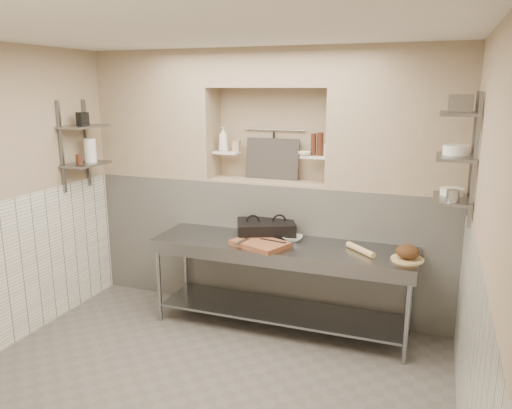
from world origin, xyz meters
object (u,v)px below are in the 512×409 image
at_px(panini_press, 266,229).
at_px(bowl_alcove, 304,154).
at_px(bread_loaf, 408,252).
at_px(jug_left, 90,150).
at_px(rolling_pin, 360,250).
at_px(prep_table, 281,269).
at_px(mixing_bowl, 292,238).
at_px(cutting_board, 260,244).
at_px(bottle_soap, 223,139).

xyz_separation_m(panini_press, bowl_alcove, (0.31, 0.31, 0.75)).
relative_size(bread_loaf, jug_left, 0.82).
bearing_deg(rolling_pin, prep_table, -179.50).
xyz_separation_m(prep_table, mixing_bowl, (0.07, 0.15, 0.28)).
distance_m(prep_table, cutting_board, 0.35).
bearing_deg(cutting_board, panini_press, 99.53).
relative_size(prep_table, bowl_alcove, 19.59).
bearing_deg(jug_left, prep_table, 1.38).
bearing_deg(cutting_board, prep_table, 36.25).
distance_m(rolling_pin, jug_left, 3.04).
bearing_deg(panini_press, jug_left, 163.65).
distance_m(cutting_board, bread_loaf, 1.37).
xyz_separation_m(panini_press, bottle_soap, (-0.61, 0.33, 0.87)).
xyz_separation_m(bread_loaf, bowl_alcove, (-1.12, 0.58, 0.75)).
bearing_deg(cutting_board, bowl_alcove, 68.63).
bearing_deg(prep_table, cutting_board, -143.75).
bearing_deg(cutting_board, bottle_soap, 135.19).
relative_size(mixing_bowl, jug_left, 0.78).
bearing_deg(jug_left, panini_press, 7.73).
bearing_deg(rolling_pin, jug_left, -178.85).
height_order(panini_press, mixing_bowl, panini_press).
bearing_deg(bread_loaf, prep_table, 177.20).
xyz_separation_m(prep_table, jug_left, (-2.16, -0.05, 1.10)).
xyz_separation_m(bottle_soap, jug_left, (-1.32, -0.59, -0.11)).
xyz_separation_m(mixing_bowl, bowl_alcove, (0.01, 0.37, 0.81)).
distance_m(mixing_bowl, bowl_alcove, 0.89).
relative_size(panini_press, jug_left, 2.74).
xyz_separation_m(prep_table, rolling_pin, (0.77, 0.01, 0.29)).
height_order(prep_table, bottle_soap, bottle_soap).
bearing_deg(cutting_board, mixing_bowl, 48.13).
distance_m(prep_table, bottle_soap, 1.57).
xyz_separation_m(prep_table, panini_press, (-0.23, 0.21, 0.34)).
relative_size(bowl_alcove, jug_left, 0.52).
xyz_separation_m(cutting_board, bread_loaf, (1.37, 0.07, 0.06)).
relative_size(prep_table, bread_loaf, 12.37).
relative_size(rolling_pin, bread_loaf, 1.79).
xyz_separation_m(bread_loaf, bottle_soap, (-2.04, 0.60, 0.87)).
height_order(bottle_soap, jug_left, bottle_soap).
distance_m(cutting_board, bowl_alcove, 1.07).
bearing_deg(prep_table, rolling_pin, 0.50).
distance_m(bottle_soap, jug_left, 1.45).
bearing_deg(mixing_bowl, bottle_soap, 156.99).
height_order(panini_press, rolling_pin, panini_press).
height_order(cutting_board, bread_loaf, bread_loaf).
relative_size(cutting_board, bottle_soap, 1.88).
relative_size(prep_table, mixing_bowl, 13.09).
bearing_deg(bowl_alcove, prep_table, -98.74).
bearing_deg(bottle_soap, panini_press, -28.13).
xyz_separation_m(rolling_pin, bowl_alcove, (-0.69, 0.52, 0.80)).
height_order(rolling_pin, bread_loaf, bread_loaf).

